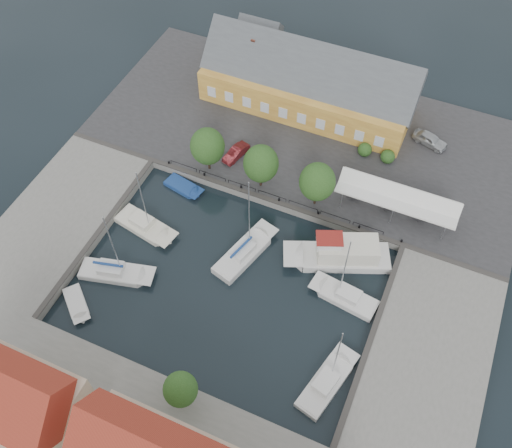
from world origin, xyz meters
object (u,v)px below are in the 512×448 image
(west_boat_d, at_px, (115,273))
(launch_sw, at_px, (77,305))
(center_sailboat, at_px, (245,253))
(east_boat_c, at_px, (326,383))
(tent_canopy, at_px, (398,197))
(launch_nw, at_px, (183,187))
(west_boat_b, at_px, (145,227))
(car_silver, at_px, (430,140))
(east_boat_a, at_px, (345,297))
(trawler, at_px, (341,255))
(car_red, at_px, (236,153))
(warehouse, at_px, (305,82))

(west_boat_d, relative_size, launch_sw, 2.33)
(center_sailboat, distance_m, east_boat_c, 17.22)
(west_boat_d, bearing_deg, tent_canopy, 37.86)
(launch_nw, bearing_deg, west_boat_b, -99.27)
(car_silver, xyz_separation_m, launch_nw, (-26.14, -18.73, -1.69))
(car_silver, xyz_separation_m, center_sailboat, (-15.07, -24.76, -1.42))
(car_silver, bearing_deg, west_boat_d, 156.64)
(east_boat_a, xyz_separation_m, west_boat_d, (-24.26, -7.31, 0.01))
(trawler, relative_size, west_boat_b, 1.14)
(tent_canopy, distance_m, trawler, 9.44)
(trawler, bearing_deg, west_boat_d, -151.86)
(car_silver, bearing_deg, car_red, 134.94)
(trawler, bearing_deg, east_boat_c, -76.62)
(tent_canopy, distance_m, west_boat_b, 29.51)
(trawler, relative_size, launch_sw, 2.54)
(center_sailboat, relative_size, west_boat_d, 1.10)
(car_silver, distance_m, west_boat_d, 42.62)
(trawler, bearing_deg, launch_nw, 173.87)
(warehouse, distance_m, center_sailboat, 26.33)
(car_silver, xyz_separation_m, car_red, (-21.97, -12.09, -0.11))
(west_boat_b, height_order, launch_sw, west_boat_b)
(east_boat_a, relative_size, launch_nw, 2.03)
(launch_nw, bearing_deg, west_boat_d, -93.81)
(warehouse, xyz_separation_m, car_red, (-4.19, -13.20, -2.76))
(west_boat_b, xyz_separation_m, west_boat_d, (0.24, -6.88, 0.01))
(east_boat_c, xyz_separation_m, west_boat_b, (-25.84, 9.35, 0.00))
(launch_nw, bearing_deg, warehouse, 67.14)
(warehouse, height_order, tent_canopy, warehouse)
(center_sailboat, distance_m, east_boat_a, 12.27)
(tent_canopy, relative_size, west_boat_d, 1.24)
(car_red, bearing_deg, west_boat_d, -88.99)
(car_red, bearing_deg, east_boat_c, -33.80)
(trawler, bearing_deg, warehouse, 120.22)
(east_boat_c, bearing_deg, car_red, 131.37)
(car_red, distance_m, east_boat_a, 23.46)
(west_boat_b, bearing_deg, trawler, 12.54)
(car_silver, height_order, east_boat_a, east_boat_a)
(car_silver, xyz_separation_m, west_boat_b, (-27.33, -26.00, -1.52))
(east_boat_c, bearing_deg, launch_sw, -174.80)
(trawler, bearing_deg, west_boat_b, -167.46)
(warehouse, relative_size, car_red, 7.04)
(trawler, bearing_deg, car_silver, 76.89)
(tent_canopy, xyz_separation_m, center_sailboat, (-13.88, -12.01, -3.32))
(warehouse, height_order, car_red, warehouse)
(center_sailboat, bearing_deg, east_boat_c, -37.94)
(warehouse, relative_size, east_boat_c, 2.75)
(tent_canopy, relative_size, trawler, 1.13)
(car_silver, height_order, trawler, trawler)
(tent_canopy, xyz_separation_m, car_red, (-20.78, 0.66, -2.02))
(launch_sw, xyz_separation_m, launch_nw, (2.69, 19.10, -0.00))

